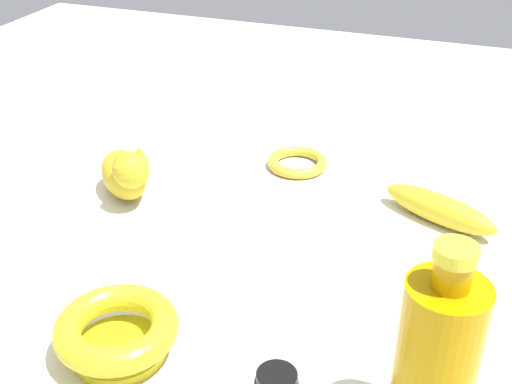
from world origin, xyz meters
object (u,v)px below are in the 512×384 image
at_px(banana, 440,209).
at_px(cat_figurine, 126,173).
at_px(bottle_tall, 437,358).
at_px(bowl, 117,332).
at_px(bangle, 297,162).

bearing_deg(banana, cat_figurine, 35.00).
xyz_separation_m(bottle_tall, bowl, (-0.01, 0.32, -0.06)).
height_order(cat_figurine, bottle_tall, bottle_tall).
bearing_deg(bowl, cat_figurine, 28.14).
height_order(bottle_tall, bowl, bottle_tall).
relative_size(cat_figurine, bangle, 1.24).
distance_m(banana, bottle_tall, 0.38).
distance_m(banana, bowl, 0.48).
bearing_deg(bangle, banana, -111.05).
distance_m(bangle, banana, 0.25).
bearing_deg(cat_figurine, bowl, -151.86).
relative_size(cat_figurine, bottle_tall, 0.59).
bearing_deg(banana, bottle_tall, 118.48).
distance_m(cat_figurine, banana, 0.45).
distance_m(bangle, bowl, 0.48).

